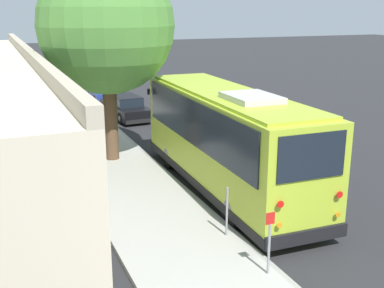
{
  "coord_description": "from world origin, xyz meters",
  "views": [
    {
      "loc": [
        -13.44,
        7.6,
        6.03
      ],
      "look_at": [
        2.01,
        1.09,
        1.3
      ],
      "focal_mm": 45.0,
      "sensor_mm": 36.0,
      "label": 1
    }
  ],
  "objects_px": {
    "parked_sedan_white": "(84,79)",
    "parked_sedan_navy": "(68,71)",
    "parked_sedan_black": "(125,108)",
    "parked_sedan_blue": "(104,92)",
    "fire_hydrant": "(116,128)",
    "shuttle_bus": "(226,135)",
    "sign_post_far": "(227,211)",
    "sign_post_near": "(269,243)",
    "street_tree": "(105,16)"
  },
  "relations": [
    {
      "from": "parked_sedan_white",
      "to": "parked_sedan_navy",
      "type": "relative_size",
      "value": 0.98
    },
    {
      "from": "parked_sedan_black",
      "to": "parked_sedan_navy",
      "type": "distance_m",
      "value": 18.7
    },
    {
      "from": "parked_sedan_blue",
      "to": "fire_hydrant",
      "type": "xyz_separation_m",
      "value": [
        -10.25,
        1.77,
        -0.05
      ]
    },
    {
      "from": "shuttle_bus",
      "to": "sign_post_far",
      "type": "height_order",
      "value": "shuttle_bus"
    },
    {
      "from": "sign_post_near",
      "to": "fire_hydrant",
      "type": "bearing_deg",
      "value": 0.69
    },
    {
      "from": "parked_sedan_white",
      "to": "fire_hydrant",
      "type": "bearing_deg",
      "value": 174.92
    },
    {
      "from": "street_tree",
      "to": "parked_sedan_blue",
      "type": "bearing_deg",
      "value": -11.63
    },
    {
      "from": "street_tree",
      "to": "sign_post_far",
      "type": "height_order",
      "value": "street_tree"
    },
    {
      "from": "parked_sedan_black",
      "to": "sign_post_far",
      "type": "height_order",
      "value": "sign_post_far"
    },
    {
      "from": "parked_sedan_navy",
      "to": "fire_hydrant",
      "type": "distance_m",
      "value": 23.15
    },
    {
      "from": "parked_sedan_blue",
      "to": "sign_post_far",
      "type": "relative_size",
      "value": 3.46
    },
    {
      "from": "street_tree",
      "to": "sign_post_near",
      "type": "distance_m",
      "value": 11.36
    },
    {
      "from": "parked_sedan_blue",
      "to": "sign_post_near",
      "type": "distance_m",
      "value": 23.76
    },
    {
      "from": "shuttle_bus",
      "to": "parked_sedan_navy",
      "type": "height_order",
      "value": "shuttle_bus"
    },
    {
      "from": "parked_sedan_navy",
      "to": "sign_post_near",
      "type": "xyz_separation_m",
      "value": [
        -36.56,
        1.24,
        0.34
      ]
    },
    {
      "from": "shuttle_bus",
      "to": "street_tree",
      "type": "height_order",
      "value": "street_tree"
    },
    {
      "from": "sign_post_near",
      "to": "fire_hydrant",
      "type": "relative_size",
      "value": 1.87
    },
    {
      "from": "parked_sedan_black",
      "to": "parked_sedan_white",
      "type": "height_order",
      "value": "same"
    },
    {
      "from": "parked_sedan_white",
      "to": "sign_post_far",
      "type": "height_order",
      "value": "sign_post_far"
    },
    {
      "from": "fire_hydrant",
      "to": "shuttle_bus",
      "type": "bearing_deg",
      "value": -166.92
    },
    {
      "from": "parked_sedan_black",
      "to": "fire_hydrant",
      "type": "relative_size",
      "value": 5.86
    },
    {
      "from": "shuttle_bus",
      "to": "parked_sedan_white",
      "type": "height_order",
      "value": "shuttle_bus"
    },
    {
      "from": "street_tree",
      "to": "sign_post_near",
      "type": "bearing_deg",
      "value": -173.49
    },
    {
      "from": "parked_sedan_blue",
      "to": "fire_hydrant",
      "type": "bearing_deg",
      "value": 172.84
    },
    {
      "from": "parked_sedan_white",
      "to": "street_tree",
      "type": "xyz_separation_m",
      "value": [
        -20.21,
        2.69,
        5.16
      ]
    },
    {
      "from": "parked_sedan_navy",
      "to": "sign_post_far",
      "type": "xyz_separation_m",
      "value": [
        -34.45,
        1.24,
        0.25
      ]
    },
    {
      "from": "sign_post_near",
      "to": "sign_post_far",
      "type": "bearing_deg",
      "value": 0.0
    },
    {
      "from": "parked_sedan_black",
      "to": "fire_hydrant",
      "type": "height_order",
      "value": "parked_sedan_black"
    },
    {
      "from": "parked_sedan_navy",
      "to": "fire_hydrant",
      "type": "height_order",
      "value": "parked_sedan_navy"
    },
    {
      "from": "sign_post_near",
      "to": "street_tree",
      "type": "bearing_deg",
      "value": 6.51
    },
    {
      "from": "parked_sedan_navy",
      "to": "parked_sedan_white",
      "type": "bearing_deg",
      "value": -173.46
    },
    {
      "from": "parked_sedan_black",
      "to": "fire_hydrant",
      "type": "bearing_deg",
      "value": 155.25
    },
    {
      "from": "shuttle_bus",
      "to": "fire_hydrant",
      "type": "distance_m",
      "value": 8.23
    },
    {
      "from": "shuttle_bus",
      "to": "parked_sedan_black",
      "type": "height_order",
      "value": "shuttle_bus"
    },
    {
      "from": "parked_sedan_black",
      "to": "parked_sedan_blue",
      "type": "height_order",
      "value": "parked_sedan_black"
    },
    {
      "from": "parked_sedan_white",
      "to": "street_tree",
      "type": "bearing_deg",
      "value": 173.01
    },
    {
      "from": "parked_sedan_black",
      "to": "fire_hydrant",
      "type": "distance_m",
      "value": 4.71
    },
    {
      "from": "shuttle_bus",
      "to": "parked_sedan_blue",
      "type": "xyz_separation_m",
      "value": [
        18.15,
        0.06,
        -1.34
      ]
    },
    {
      "from": "parked_sedan_black",
      "to": "street_tree",
      "type": "bearing_deg",
      "value": 156.7
    },
    {
      "from": "parked_sedan_blue",
      "to": "parked_sedan_white",
      "type": "xyz_separation_m",
      "value": [
        6.72,
        0.08,
        0.0
      ]
    },
    {
      "from": "street_tree",
      "to": "parked_sedan_white",
      "type": "bearing_deg",
      "value": -7.59
    },
    {
      "from": "parked_sedan_white",
      "to": "sign_post_near",
      "type": "distance_m",
      "value": 30.46
    },
    {
      "from": "parked_sedan_navy",
      "to": "street_tree",
      "type": "xyz_separation_m",
      "value": [
        -26.34,
        2.41,
        5.17
      ]
    },
    {
      "from": "parked_sedan_white",
      "to": "fire_hydrant",
      "type": "distance_m",
      "value": 17.05
    },
    {
      "from": "parked_sedan_blue",
      "to": "fire_hydrant",
      "type": "relative_size",
      "value": 5.86
    },
    {
      "from": "shuttle_bus",
      "to": "parked_sedan_navy",
      "type": "distance_m",
      "value": 31.04
    },
    {
      "from": "street_tree",
      "to": "sign_post_far",
      "type": "bearing_deg",
      "value": -171.82
    },
    {
      "from": "fire_hydrant",
      "to": "street_tree",
      "type": "bearing_deg",
      "value": 162.77
    },
    {
      "from": "parked_sedan_white",
      "to": "sign_post_near",
      "type": "xyz_separation_m",
      "value": [
        -30.42,
        1.53,
        0.33
      ]
    },
    {
      "from": "shuttle_bus",
      "to": "parked_sedan_white",
      "type": "xyz_separation_m",
      "value": [
        24.87,
        0.15,
        -1.34
      ]
    }
  ]
}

